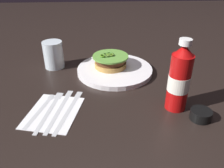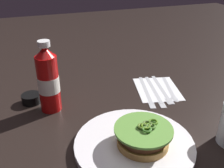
{
  "view_description": "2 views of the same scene",
  "coord_description": "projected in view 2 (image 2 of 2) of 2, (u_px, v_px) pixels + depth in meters",
  "views": [
    {
      "loc": [
        -0.75,
        0.08,
        0.4
      ],
      "look_at": [
        -0.16,
        0.05,
        0.06
      ],
      "focal_mm": 36.52,
      "sensor_mm": 36.0,
      "label": 1
    },
    {
      "loc": [
        0.48,
        -0.18,
        0.42
      ],
      "look_at": [
        -0.14,
        0.03,
        0.09
      ],
      "focal_mm": 41.78,
      "sensor_mm": 36.0,
      "label": 2
    }
  ],
  "objects": [
    {
      "name": "burger_sandwich",
      "position": [
        143.0,
        136.0,
        0.6
      ],
      "size": [
        0.14,
        0.14,
        0.05
      ],
      "color": "#B38541",
      "rests_on": "dinner_plate"
    },
    {
      "name": "condiment_cup",
      "position": [
        31.0,
        98.0,
        0.81
      ],
      "size": [
        0.06,
        0.06,
        0.03
      ],
      "primitive_type": "cylinder",
      "color": "black",
      "rests_on": "ground_plane"
    },
    {
      "name": "spoon_utensil",
      "position": [
        171.0,
        91.0,
        0.87
      ],
      "size": [
        0.17,
        0.06,
        0.0
      ],
      "color": "silver",
      "rests_on": "napkin"
    },
    {
      "name": "butter_knife",
      "position": [
        147.0,
        92.0,
        0.86
      ],
      "size": [
        0.21,
        0.07,
        0.0
      ],
      "color": "silver",
      "rests_on": "napkin"
    },
    {
      "name": "ketchup_bottle",
      "position": [
        48.0,
        80.0,
        0.74
      ],
      "size": [
        0.06,
        0.06,
        0.21
      ],
      "color": "#B20D0C",
      "rests_on": "ground_plane"
    },
    {
      "name": "dinner_plate",
      "position": [
        134.0,
        145.0,
        0.62
      ],
      "size": [
        0.29,
        0.29,
        0.02
      ],
      "primitive_type": "cylinder",
      "color": "white",
      "rests_on": "ground_plane"
    },
    {
      "name": "steak_knife",
      "position": [
        156.0,
        92.0,
        0.86
      ],
      "size": [
        0.21,
        0.06,
        0.0
      ],
      "color": "silver",
      "rests_on": "napkin"
    },
    {
      "name": "napkin",
      "position": [
        157.0,
        89.0,
        0.89
      ],
      "size": [
        0.2,
        0.17,
        0.0
      ],
      "primitive_type": "cube",
      "rotation": [
        0.0,
        0.0,
        -0.23
      ],
      "color": "white",
      "rests_on": "ground_plane"
    },
    {
      "name": "fork_utensil",
      "position": [
        163.0,
        90.0,
        0.87
      ],
      "size": [
        0.2,
        0.05,
        0.0
      ],
      "color": "silver",
      "rests_on": "napkin"
    },
    {
      "name": "ground_plane",
      "position": [
        119.0,
        140.0,
        0.65
      ],
      "size": [
        3.0,
        3.0,
        0.0
      ],
      "primitive_type": "plane",
      "color": "black"
    }
  ]
}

